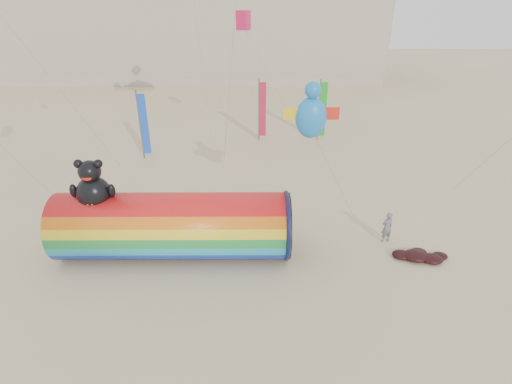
{
  "coord_description": "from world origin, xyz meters",
  "views": [
    {
      "loc": [
        0.41,
        -16.31,
        11.25
      ],
      "look_at": [
        0.5,
        1.5,
        2.4
      ],
      "focal_mm": 28.0,
      "sensor_mm": 36.0,
      "label": 1
    }
  ],
  "objects_px": {
    "windsock_assembly": "(173,224)",
    "kite_handler": "(387,227)",
    "hotel_building": "(166,2)",
    "fabric_bundle": "(419,256)"
  },
  "relations": [
    {
      "from": "hotel_building",
      "to": "fabric_bundle",
      "type": "distance_m",
      "value": 51.97
    },
    {
      "from": "hotel_building",
      "to": "windsock_assembly",
      "type": "relative_size",
      "value": 5.61
    },
    {
      "from": "windsock_assembly",
      "to": "kite_handler",
      "type": "height_order",
      "value": "windsock_assembly"
    },
    {
      "from": "kite_handler",
      "to": "fabric_bundle",
      "type": "bearing_deg",
      "value": 109.63
    },
    {
      "from": "fabric_bundle",
      "to": "kite_handler",
      "type": "bearing_deg",
      "value": 127.58
    },
    {
      "from": "hotel_building",
      "to": "kite_handler",
      "type": "xyz_separation_m",
      "value": [
        19.04,
        -45.26,
        -9.49
      ]
    },
    {
      "from": "windsock_assembly",
      "to": "kite_handler",
      "type": "relative_size",
      "value": 6.57
    },
    {
      "from": "windsock_assembly",
      "to": "hotel_building",
      "type": "bearing_deg",
      "value": 100.55
    },
    {
      "from": "hotel_building",
      "to": "fabric_bundle",
      "type": "height_order",
      "value": "hotel_building"
    },
    {
      "from": "hotel_building",
      "to": "windsock_assembly",
      "type": "distance_m",
      "value": 47.88
    }
  ]
}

